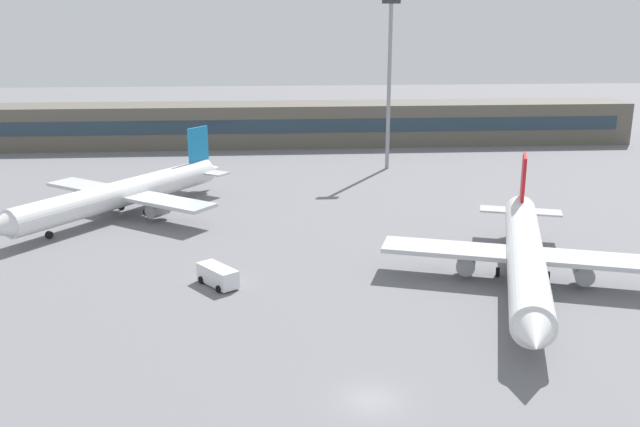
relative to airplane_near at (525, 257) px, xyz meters
name	(u,v)px	position (x,y,z in m)	size (l,w,h in m)	color
ground_plane	(326,236)	(-19.28, 18.87, -3.28)	(400.00, 400.00, 0.00)	slate
terminal_building	(301,124)	(-19.28, 85.49, 1.22)	(144.96, 12.13, 9.00)	#5B564C
airplane_near	(525,257)	(0.00, 0.00, 0.00)	(30.14, 42.24, 10.75)	white
airplane_mid	(120,194)	(-47.49, 30.04, -0.06)	(28.89, 36.09, 10.55)	white
service_van_white	(218,276)	(-32.12, 2.54, -2.17)	(4.72, 5.36, 2.08)	white
floodlight_tower_west	(389,74)	(-4.54, 58.98, 14.15)	(3.20, 0.80, 30.68)	gray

